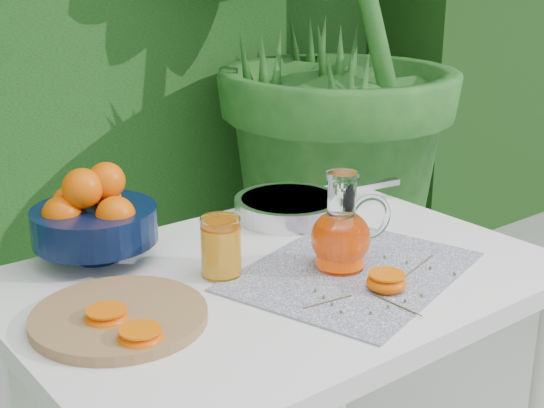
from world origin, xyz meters
TOP-DOWN VIEW (x-y plane):
  - potted_plant_right at (0.90, 1.20)m, footprint 2.92×2.92m
  - white_table at (-0.12, 0.08)m, footprint 1.00×0.70m
  - placemat at (-0.01, -0.00)m, footprint 0.53×0.46m
  - cutting_board at (-0.45, 0.09)m, footprint 0.36×0.36m
  - fruit_bowl at (-0.36, 0.35)m, footprint 0.31×0.31m
  - juice_pitcher at (-0.02, 0.02)m, footprint 0.17×0.14m
  - juice_tumbler at (-0.21, 0.13)m, footprint 0.08×0.08m
  - saute_pan at (0.09, 0.31)m, footprint 0.44×0.28m
  - orange_halves at (-0.32, -0.01)m, footprint 0.53×0.25m
  - thyme_sprigs at (-0.03, -0.10)m, footprint 0.35×0.21m

SIDE VIEW (x-z plane):
  - white_table at x=-0.12m, z-range 0.29..1.04m
  - placemat at x=-0.01m, z-range 0.75..0.75m
  - thyme_sprigs at x=-0.03m, z-range 0.75..0.76m
  - cutting_board at x=-0.45m, z-range 0.75..0.77m
  - orange_halves at x=-0.32m, z-range 0.75..0.78m
  - saute_pan at x=0.09m, z-range 0.75..0.80m
  - juice_tumbler at x=-0.21m, z-range 0.75..0.86m
  - juice_pitcher at x=-0.02m, z-range 0.72..0.91m
  - fruit_bowl at x=-0.36m, z-range 0.74..0.93m
  - potted_plant_right at x=0.90m, z-range 0.00..2.06m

